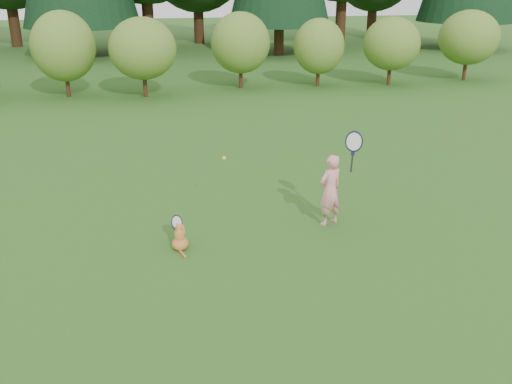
{
  "coord_description": "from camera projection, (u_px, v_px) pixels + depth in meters",
  "views": [
    {
      "loc": [
        -1.24,
        -7.52,
        3.94
      ],
      "look_at": [
        0.2,
        0.8,
        0.7
      ],
      "focal_mm": 40.0,
      "sensor_mm": 36.0,
      "label": 1
    }
  ],
  "objects": [
    {
      "name": "cat",
      "position": [
        180.0,
        235.0,
        8.66
      ],
      "size": [
        0.34,
        0.62,
        0.58
      ],
      "rotation": [
        0.0,
        0.0,
        -0.14
      ],
      "color": "#C47425",
      "rests_on": "ground"
    },
    {
      "name": "tennis_ball",
      "position": [
        224.0,
        158.0,
        9.67
      ],
      "size": [
        0.07,
        0.07,
        0.07
      ],
      "color": "yellow",
      "rests_on": "ground"
    },
    {
      "name": "ground",
      "position": [
        252.0,
        255.0,
        8.53
      ],
      "size": [
        100.0,
        100.0,
        0.0
      ],
      "primitive_type": "plane",
      "color": "#275417",
      "rests_on": "ground"
    },
    {
      "name": "child",
      "position": [
        331.0,
        189.0,
        9.37
      ],
      "size": [
        0.73,
        0.52,
        1.82
      ],
      "rotation": [
        0.0,
        0.0,
        3.57
      ],
      "color": "pink",
      "rests_on": "ground"
    },
    {
      "name": "shrub_row",
      "position": [
        191.0,
        51.0,
        19.99
      ],
      "size": [
        28.0,
        3.0,
        2.8
      ],
      "primitive_type": null,
      "color": "olive",
      "rests_on": "ground"
    }
  ]
}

